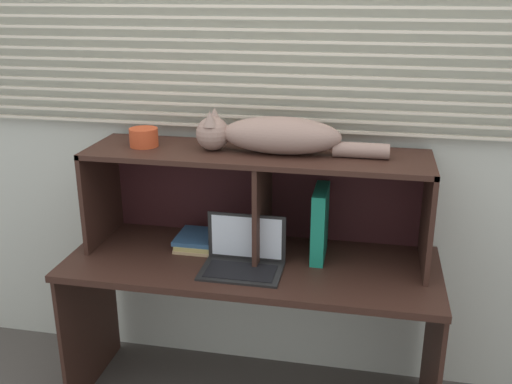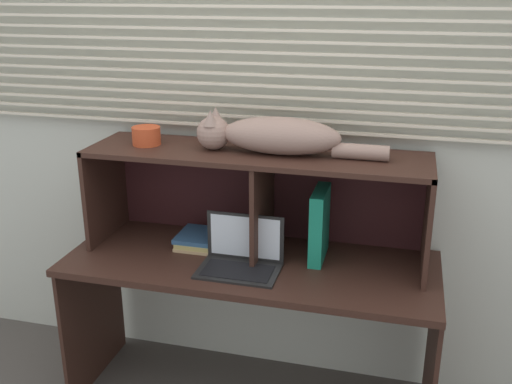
{
  "view_description": "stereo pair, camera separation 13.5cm",
  "coord_description": "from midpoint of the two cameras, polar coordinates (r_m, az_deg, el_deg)",
  "views": [
    {
      "loc": [
        0.47,
        -2.03,
        1.84
      ],
      "look_at": [
        0.0,
        0.31,
        1.0
      ],
      "focal_mm": 41.45,
      "sensor_mm": 36.0,
      "label": 1
    },
    {
      "loc": [
        0.6,
        -2.0,
        1.84
      ],
      "look_at": [
        0.0,
        0.31,
        1.0
      ],
      "focal_mm": 41.45,
      "sensor_mm": 36.0,
      "label": 2
    }
  ],
  "objects": [
    {
      "name": "book_stack",
      "position": [
        2.68,
        -7.0,
        -4.7
      ],
      "size": [
        0.19,
        0.21,
        0.05
      ],
      "color": "tan",
      "rests_on": "desk"
    },
    {
      "name": "hutch_shelf_unit",
      "position": [
        2.54,
        -1.29,
        1.19
      ],
      "size": [
        1.45,
        0.39,
        0.45
      ],
      "color": "#372018",
      "rests_on": "desk"
    },
    {
      "name": "desk",
      "position": [
        2.6,
        -1.95,
        -9.23
      ],
      "size": [
        1.58,
        0.61,
        0.72
      ],
      "color": "#372018",
      "rests_on": "ground"
    },
    {
      "name": "small_basket",
      "position": [
        2.61,
        -12.24,
        5.17
      ],
      "size": [
        0.12,
        0.12,
        0.08
      ],
      "primitive_type": "cylinder",
      "color": "#C34724",
      "rests_on": "hutch_shelf_unit"
    },
    {
      "name": "cat",
      "position": [
        2.44,
        -0.04,
        5.49
      ],
      "size": [
        0.8,
        0.18,
        0.17
      ],
      "color": "gray",
      "rests_on": "hutch_shelf_unit"
    },
    {
      "name": "laptop",
      "position": [
        2.46,
        -2.82,
        -6.41
      ],
      "size": [
        0.33,
        0.22,
        0.22
      ],
      "color": "black",
      "rests_on": "desk"
    },
    {
      "name": "back_panel_with_blinds",
      "position": [
        2.68,
        -0.43,
        7.01
      ],
      "size": [
        4.4,
        0.08,
        2.5
      ],
      "color": "beige",
      "rests_on": "ground"
    },
    {
      "name": "binder_upright",
      "position": [
        2.52,
        4.67,
        -3.03
      ],
      "size": [
        0.06,
        0.23,
        0.31
      ],
      "primitive_type": "cube",
      "color": "#188466",
      "rests_on": "desk"
    }
  ]
}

